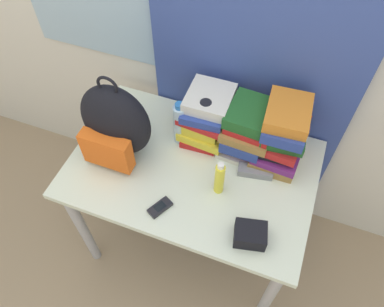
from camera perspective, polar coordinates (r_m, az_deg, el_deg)
ground_plane at (r=2.20m, az=-3.46°, el=-20.56°), size 12.00×12.00×0.00m
wall_back at (r=1.60m, az=5.75°, el=20.69°), size 6.00×0.06×2.50m
curtain_blue at (r=1.54m, az=10.30°, el=18.45°), size 0.91×0.04×2.50m
desk at (r=1.74m, az=0.00°, el=-4.04°), size 1.07×0.71×0.75m
backpack at (r=1.60m, az=-11.64°, el=4.44°), size 0.31×0.23×0.43m
book_stack_left at (r=1.67m, az=2.29°, el=5.81°), size 0.23×0.25×0.25m
book_stack_center at (r=1.65m, az=8.83°, el=3.82°), size 0.23×0.29×0.25m
book_stack_right at (r=1.62m, az=13.53°, el=2.96°), size 0.24×0.30×0.31m
water_bottle at (r=1.66m, az=-1.82°, el=4.57°), size 0.06×0.06×0.24m
sports_bottle at (r=1.65m, az=1.97°, el=4.62°), size 0.08×0.08×0.25m
sunscreen_bottle at (r=1.52m, az=4.21°, el=-3.80°), size 0.04×0.04×0.19m
cell_phone at (r=1.54m, az=-4.89°, el=-8.19°), size 0.09×0.11×0.02m
sunglasses_case at (r=1.64m, az=9.64°, el=-2.66°), size 0.16×0.08×0.04m
camera_pouch at (r=1.47m, az=8.86°, el=-12.11°), size 0.14×0.12×0.07m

